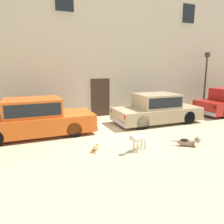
# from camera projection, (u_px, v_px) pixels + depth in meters

# --- Properties ---
(ground_plane) EXTENTS (80.00, 80.00, 0.00)m
(ground_plane) POSITION_uv_depth(u_px,v_px,m) (112.00, 134.00, 9.17)
(ground_plane) COLOR tan
(parked_sedan_nearest) EXTENTS (4.84, 1.86, 1.51)m
(parked_sedan_nearest) POSITION_uv_depth(u_px,v_px,m) (34.00, 118.00, 8.87)
(parked_sedan_nearest) COLOR #D15619
(parked_sedan_nearest) RESTS_ON ground_plane
(parked_sedan_second) EXTENTS (4.43, 1.95, 1.44)m
(parked_sedan_second) POSITION_uv_depth(u_px,v_px,m) (157.00, 109.00, 10.96)
(parked_sedan_second) COLOR tan
(parked_sedan_second) RESTS_ON ground_plane
(apartment_block) EXTENTS (17.89, 5.20, 8.76)m
(apartment_block) POSITION_uv_depth(u_px,v_px,m) (124.00, 42.00, 15.02)
(apartment_block) COLOR #BCB299
(apartment_block) RESTS_ON ground_plane
(stray_dog_spotted) EXTENTS (1.03, 0.50, 0.66)m
(stray_dog_spotted) POSITION_uv_depth(u_px,v_px,m) (138.00, 139.00, 7.32)
(stray_dog_spotted) COLOR beige
(stray_dog_spotted) RESTS_ON ground_plane
(stray_dog_tan) EXTENTS (0.91, 0.61, 0.37)m
(stray_dog_tan) POSITION_uv_depth(u_px,v_px,m) (188.00, 142.00, 7.82)
(stray_dog_tan) COLOR #997F60
(stray_dog_tan) RESTS_ON ground_plane
(stray_cat) EXTENTS (0.44, 0.56, 0.16)m
(stray_cat) POSITION_uv_depth(u_px,v_px,m) (96.00, 147.00, 7.49)
(stray_cat) COLOR #B77F3D
(stray_cat) RESTS_ON ground_plane
(street_lamp) EXTENTS (0.22, 0.22, 3.59)m
(street_lamp) POSITION_uv_depth(u_px,v_px,m) (206.00, 73.00, 13.88)
(street_lamp) COLOR #2D2B28
(street_lamp) RESTS_ON ground_plane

